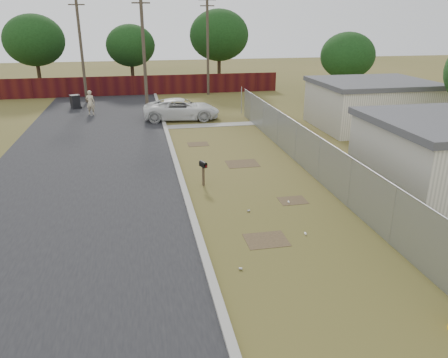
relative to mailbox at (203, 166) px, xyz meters
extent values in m
plane|color=brown|center=(2.09, -0.40, -0.88)|extent=(120.00, 120.00, 0.00)
cube|color=black|center=(-5.41, 7.60, -0.87)|extent=(9.00, 60.00, 0.02)
cube|color=#9F9D94|center=(-0.91, 7.60, -0.82)|extent=(0.25, 60.00, 0.12)
cube|color=#9F9D94|center=(2.09, 11.10, -0.87)|extent=(6.20, 1.00, 0.03)
cylinder|color=gray|center=(5.19, -6.40, 0.12)|extent=(0.06, 0.06, 2.00)
cylinder|color=gray|center=(5.19, -3.40, 0.12)|extent=(0.06, 0.06, 2.00)
cylinder|color=gray|center=(5.19, -0.40, 0.12)|extent=(0.06, 0.06, 2.00)
cylinder|color=gray|center=(5.19, 2.60, 0.12)|extent=(0.06, 0.06, 2.00)
cylinder|color=gray|center=(5.19, 5.60, 0.12)|extent=(0.06, 0.06, 2.00)
cylinder|color=gray|center=(5.19, 8.60, 0.12)|extent=(0.06, 0.06, 2.00)
cylinder|color=gray|center=(5.19, 11.60, 0.12)|extent=(0.06, 0.06, 2.00)
cylinder|color=gray|center=(5.19, 14.60, 0.12)|extent=(0.06, 0.06, 2.00)
cylinder|color=gray|center=(5.19, 0.60, 1.12)|extent=(0.04, 26.00, 0.04)
cube|color=gray|center=(5.19, 0.60, 0.12)|extent=(0.01, 26.00, 2.00)
cube|color=black|center=(5.25, 0.60, -0.58)|extent=(0.03, 26.00, 0.60)
cube|color=#45120E|center=(-3.91, 24.60, 0.02)|extent=(30.00, 0.12, 1.80)
cylinder|color=brown|center=(-1.91, 15.60, 3.62)|extent=(0.24, 0.24, 9.00)
cube|color=brown|center=(-1.91, 15.60, 7.02)|extent=(1.30, 0.10, 0.10)
cylinder|color=brown|center=(-6.91, 21.60, 3.62)|extent=(0.24, 0.24, 9.00)
cube|color=brown|center=(-6.91, 21.60, 7.02)|extent=(1.30, 0.10, 0.10)
cylinder|color=brown|center=(4.09, 23.60, 3.62)|extent=(0.24, 0.24, 9.00)
cube|color=brown|center=(4.09, 23.60, 7.52)|extent=(1.60, 0.10, 0.10)
cube|color=brown|center=(4.09, 23.60, 7.02)|extent=(1.30, 0.10, 0.10)
cube|color=silver|center=(12.59, 8.60, 0.52)|extent=(7.00, 6.00, 2.80)
cube|color=#47474B|center=(12.59, 8.60, 2.07)|extent=(7.28, 6.24, 0.30)
cylinder|color=#372919|center=(-11.91, 28.60, 0.77)|extent=(0.36, 0.36, 3.30)
ellipsoid|color=black|center=(-11.91, 28.60, 3.99)|extent=(5.70, 5.70, 4.84)
cylinder|color=#372919|center=(-2.91, 29.60, 0.55)|extent=(0.36, 0.36, 2.86)
ellipsoid|color=black|center=(-2.91, 29.60, 3.34)|extent=(4.94, 4.94, 4.20)
cylinder|color=#372919|center=(6.09, 28.60, 0.88)|extent=(0.36, 0.36, 3.52)
ellipsoid|color=black|center=(6.09, 28.60, 4.32)|extent=(6.08, 6.08, 5.17)
cylinder|color=#372919|center=(15.09, 17.60, 0.44)|extent=(0.36, 0.36, 2.64)
ellipsoid|color=black|center=(15.09, 17.60, 3.02)|extent=(4.56, 4.56, 3.88)
cube|color=brown|center=(0.00, 0.00, -0.42)|extent=(0.11, 0.11, 0.92)
cube|color=black|center=(0.00, 0.00, 0.07)|extent=(0.32, 0.47, 0.17)
cylinder|color=black|center=(0.00, 0.00, 0.15)|extent=(0.32, 0.47, 0.17)
cube|color=#A80C14|center=(0.09, -0.22, 0.07)|extent=(0.03, 0.04, 0.09)
imported|color=silver|center=(0.47, 13.34, -0.13)|extent=(5.61, 3.00, 1.50)
imported|color=beige|center=(-6.10, 16.30, 0.04)|extent=(0.76, 0.59, 1.85)
cube|color=black|center=(-7.55, 19.02, -0.37)|extent=(0.85, 0.85, 1.03)
cube|color=black|center=(-7.55, 19.02, 0.17)|extent=(0.93, 0.93, 0.09)
cylinder|color=black|center=(-7.12, 18.86, -0.78)|extent=(0.14, 0.22, 0.21)
cylinder|color=silver|center=(2.72, -5.28, -0.84)|extent=(0.07, 0.10, 0.07)
cylinder|color=#A2A2A7|center=(1.26, -3.09, -0.84)|extent=(0.11, 0.09, 0.07)
cylinder|color=silver|center=(3.05, -2.58, -0.84)|extent=(0.09, 0.11, 0.07)
cylinder|color=#A2A2A7|center=(0.03, -7.01, -0.84)|extent=(0.12, 0.10, 0.07)
camera|label=1|loc=(-2.62, -17.81, 6.13)|focal=35.00mm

